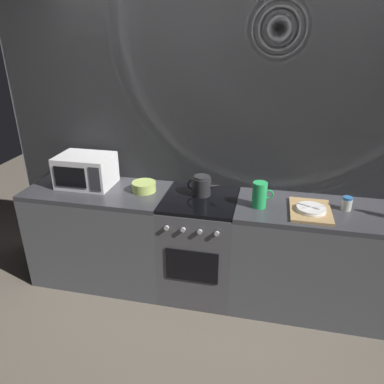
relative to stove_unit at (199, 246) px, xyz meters
The scene contains 11 objects.
ground_plane 0.45m from the stove_unit, 90.00° to the left, with size 8.00×8.00×0.00m, color #6B6054.
back_wall 0.82m from the stove_unit, 90.00° to the left, with size 3.60×0.05×2.40m.
counter_left 0.90m from the stove_unit, behind, with size 1.20×0.60×0.90m.
stove_unit is the anchor object (origin of this frame).
counter_right 0.90m from the stove_unit, ahead, with size 1.20×0.60×0.90m.
microwave 1.18m from the stove_unit, behind, with size 0.46×0.35×0.27m.
kettle 0.54m from the stove_unit, 86.21° to the left, with size 0.28×0.15×0.17m.
mixing_bowl 0.69m from the stove_unit, behind, with size 0.20×0.20×0.08m, color #B7D166.
pitcher 0.73m from the stove_unit, ahead, with size 0.16×0.11×0.20m.
dish_pile 0.98m from the stove_unit, ahead, with size 0.30×0.40×0.06m.
spice_jar 1.23m from the stove_unit, ahead, with size 0.08×0.08×0.10m.
Camera 1 is at (0.51, -2.61, 2.15)m, focal length 34.02 mm.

